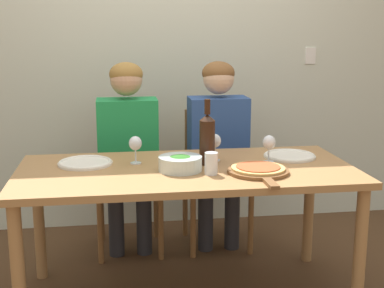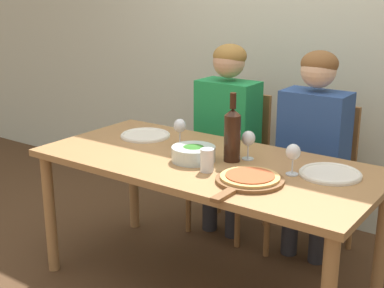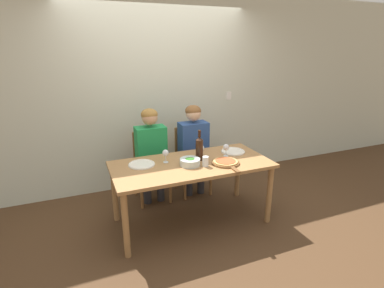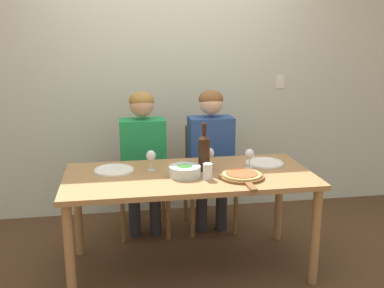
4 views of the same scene
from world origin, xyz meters
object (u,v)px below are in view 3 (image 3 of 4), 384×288
broccoli_bowl (190,162)px  dinner_plate_left (142,164)px  dinner_plate_right (233,151)px  wine_glass_right (226,148)px  chair_right (191,157)px  person_woman (151,147)px  wine_glass_centre (201,149)px  wine_bottle (199,148)px  person_man (194,142)px  chair_left (150,163)px  wine_glass_left (166,154)px  pizza_on_board (226,162)px  water_tumbler (206,161)px

broccoli_bowl → dinner_plate_left: 0.53m
broccoli_bowl → dinner_plate_right: 0.68m
wine_glass_right → broccoli_bowl: bearing=-168.6°
chair_right → person_woman: person_woman is taller
wine_glass_centre → wine_bottle: bearing=-128.2°
person_man → broccoli_bowl: (-0.34, -0.71, 0.02)m
chair_left → broccoli_bowl: chair_left is taller
dinner_plate_left → dinner_plate_right: same height
chair_right → wine_glass_left: bearing=-131.3°
broccoli_bowl → wine_glass_centre: 0.29m
wine_glass_right → person_woman: bearing=140.6°
person_woman → pizza_on_board: size_ratio=2.75×
wine_bottle → pizza_on_board: (0.23, -0.22, -0.13)m
chair_right → dinner_plate_right: chair_right is taller
wine_bottle → pizza_on_board: size_ratio=0.78×
pizza_on_board → wine_glass_right: bearing=61.4°
wine_glass_centre → dinner_plate_left: bearing=178.3°
wine_bottle → wine_glass_right: size_ratio=2.33×
chair_left → wine_glass_centre: (0.46, -0.64, 0.34)m
chair_right → wine_glass_right: chair_right is taller
person_man → wine_glass_centre: size_ratio=8.26×
broccoli_bowl → pizza_on_board: 0.40m
wine_bottle → pizza_on_board: 0.34m
chair_right → wine_glass_centre: size_ratio=6.01×
wine_bottle → water_tumbler: 0.22m
wine_glass_centre → water_tumbler: wine_glass_centre is taller
dinner_plate_left → water_tumbler: size_ratio=2.60×
pizza_on_board → person_man: bearing=93.1°
pizza_on_board → dinner_plate_right: bearing=49.0°
wine_glass_centre → broccoli_bowl: bearing=-139.7°
pizza_on_board → chair_right: bearing=92.7°
wine_glass_left → dinner_plate_right: bearing=1.0°
dinner_plate_right → person_woman: bearing=150.1°
wine_bottle → wine_glass_right: 0.34m
person_man → dinner_plate_right: (0.31, -0.52, -0.01)m
chair_right → dinner_plate_right: (0.31, -0.62, 0.24)m
dinner_plate_right → wine_glass_left: size_ratio=1.93×
wine_bottle → water_tumbler: (-0.02, -0.20, -0.09)m
wine_glass_centre → pizza_on_board: bearing=-59.4°
dinner_plate_right → pizza_on_board: (-0.26, -0.30, 0.01)m
person_woman → water_tumbler: size_ratio=11.15×
dinner_plate_left → wine_glass_centre: (0.70, -0.02, 0.10)m
person_woman → broccoli_bowl: (0.25, -0.71, 0.02)m
person_man → wine_glass_right: person_man is taller
person_man → wine_glass_right: size_ratio=8.26×
wine_bottle → dinner_plate_right: (0.49, 0.08, -0.13)m
wine_bottle → wine_glass_centre: bearing=51.8°
person_woman → dinner_plate_right: 1.03m
dinner_plate_left → pizza_on_board: bearing=-19.5°
water_tumbler → wine_glass_centre: bearing=75.8°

